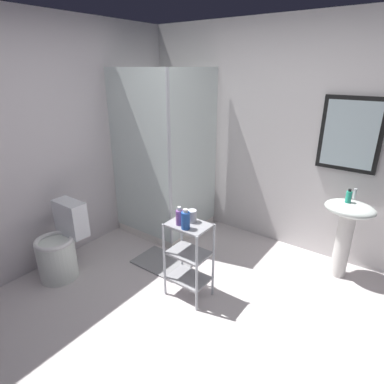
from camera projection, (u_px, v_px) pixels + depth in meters
name	position (u px, v px, depth m)	size (l,w,h in m)	color
ground_plane	(187.00, 331.00, 2.58)	(4.20, 4.20, 0.02)	silver
wall_back	(287.00, 139.00, 3.50)	(4.20, 0.14, 2.50)	silver
wall_left	(38.00, 148.00, 3.13)	(0.10, 4.20, 2.50)	silver
shower_stall	(167.00, 198.00, 3.99)	(0.92, 0.92, 2.00)	white
pedestal_sink	(347.00, 224.00, 3.06)	(0.46, 0.37, 0.81)	white
sink_faucet	(355.00, 194.00, 3.05)	(0.03, 0.03, 0.10)	silver
toilet	(61.00, 247.00, 3.17)	(0.37, 0.49, 0.76)	white
storage_cart	(189.00, 254.00, 2.83)	(0.38, 0.28, 0.74)	silver
hand_soap_bottle	(349.00, 197.00, 2.96)	(0.05, 0.05, 0.13)	#2DBC99
shampoo_bottle_blue	(186.00, 220.00, 2.61)	(0.07, 0.07, 0.18)	#2454AF
conditioner_bottle_purple	(179.00, 217.00, 2.68)	(0.06, 0.06, 0.17)	#8250A3
rinse_cup	(192.00, 216.00, 2.74)	(0.08, 0.08, 0.11)	silver
bath_mat	(162.00, 263.00, 3.45)	(0.60, 0.40, 0.02)	gray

